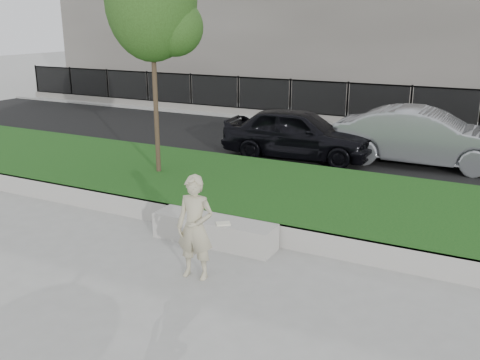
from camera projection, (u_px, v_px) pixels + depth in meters
The scene contains 12 objects.
ground at pixel (174, 253), 8.88m from camera, with size 90.00×90.00×0.00m, color gray.
grass_bank at pixel (252, 192), 11.38m from camera, with size 34.00×4.00×0.40m, color #0E3910.
grass_kerb at pixel (205, 222), 9.71m from camera, with size 34.00×0.08×0.40m, color #A7A49D.
street at pixel (332, 147), 16.12m from camera, with size 34.00×7.00×0.04m, color black.
far_pavement at pixel (369, 122), 19.94m from camera, with size 34.00×3.00×0.12m, color gray.
iron_fence at pixel (363, 113), 18.95m from camera, with size 32.00×0.30×1.50m.
stone_bench at pixel (214, 231), 9.22m from camera, with size 2.21×0.55×0.45m, color #A7A49D.
man at pixel (195, 228), 7.85m from camera, with size 0.58×0.38×1.58m, color #B8B08D.
book at pixel (223, 224), 8.89m from camera, with size 0.23×0.17×0.03m, color white.
young_tree at pixel (155, 6), 11.18m from camera, with size 2.02×1.94×4.96m.
car_dark at pixel (298, 133), 14.63m from camera, with size 1.65×4.11×1.40m, color black.
car_silver at pixel (424, 137), 13.93m from camera, with size 1.57×4.51×1.49m, color gray.
Camera 1 is at (4.71, -6.75, 3.72)m, focal length 40.00 mm.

